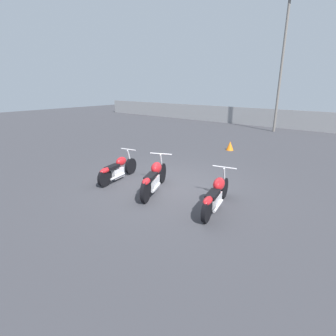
# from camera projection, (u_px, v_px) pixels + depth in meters

# --- Properties ---
(ground_plane) EXTENTS (60.00, 60.00, 0.00)m
(ground_plane) POSITION_uv_depth(u_px,v_px,m) (171.00, 186.00, 8.27)
(ground_plane) COLOR #38383D
(fence_back) EXTENTS (40.00, 0.04, 1.36)m
(fence_back) POSITION_uv_depth(u_px,v_px,m) (297.00, 120.00, 18.60)
(fence_back) COLOR gray
(fence_back) RESTS_ON ground_plane
(light_pole_right) EXTENTS (0.70, 0.35, 8.23)m
(light_pole_right) POSITION_uv_depth(u_px,v_px,m) (283.00, 56.00, 16.61)
(light_pole_right) COLOR slate
(light_pole_right) RESTS_ON ground_plane
(motorcycle_slot_0) EXTENTS (0.69, 1.95, 0.94)m
(motorcycle_slot_0) POSITION_uv_depth(u_px,v_px,m) (117.00, 169.00, 8.70)
(motorcycle_slot_0) COLOR black
(motorcycle_slot_0) RESTS_ON ground_plane
(motorcycle_slot_1) EXTENTS (1.12, 2.06, 1.01)m
(motorcycle_slot_1) POSITION_uv_depth(u_px,v_px,m) (154.00, 178.00, 7.73)
(motorcycle_slot_1) COLOR black
(motorcycle_slot_1) RESTS_ON ground_plane
(motorcycle_slot_2) EXTENTS (0.80, 2.09, 0.94)m
(motorcycle_slot_2) POSITION_uv_depth(u_px,v_px,m) (216.00, 194.00, 6.64)
(motorcycle_slot_2) COLOR black
(motorcycle_slot_2) RESTS_ON ground_plane
(traffic_cone_near) EXTENTS (0.36, 0.36, 0.44)m
(traffic_cone_near) POSITION_uv_depth(u_px,v_px,m) (230.00, 146.00, 12.82)
(traffic_cone_near) COLOR orange
(traffic_cone_near) RESTS_ON ground_plane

